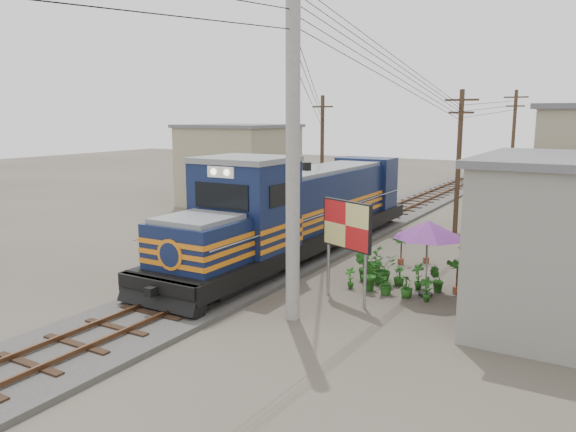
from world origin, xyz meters
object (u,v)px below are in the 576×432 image
Objects in this scene: locomotive at (299,212)px; market_umbrella at (428,230)px; billboard at (347,228)px; vendor at (466,254)px.

locomotive is 6.75m from market_umbrella.
locomotive is 5.32× the size of billboard.
market_umbrella is at bearing 42.96° from vendor.
locomotive is at bearing 156.17° from billboard.
market_umbrella is (6.19, -2.66, 0.37)m from locomotive.
vendor is (0.53, 3.12, -1.41)m from market_umbrella.
billboard reaches higher than vendor.
market_umbrella is at bearing 64.70° from billboard.
locomotive is 6.13m from billboard.
billboard is at bearing -138.40° from market_umbrella.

